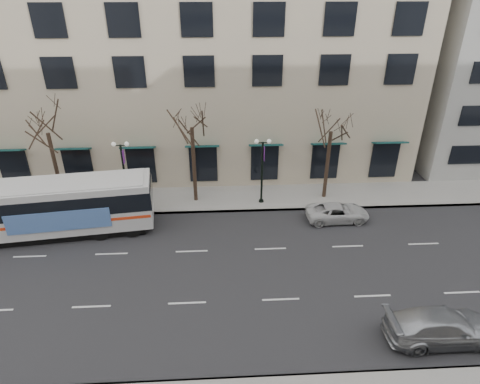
{
  "coord_description": "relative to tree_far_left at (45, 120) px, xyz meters",
  "views": [
    {
      "loc": [
        1.94,
        -18.46,
        15.1
      ],
      "look_at": [
        3.07,
        2.58,
        4.0
      ],
      "focal_mm": 30.0,
      "sensor_mm": 36.0,
      "label": 1
    }
  ],
  "objects": [
    {
      "name": "tree_far_mid",
      "position": [
        10.0,
        0.0,
        0.21
      ],
      "size": [
        3.6,
        3.6,
        8.55
      ],
      "color": "black",
      "rests_on": "ground"
    },
    {
      "name": "tree_far_right",
      "position": [
        20.0,
        0.0,
        -0.28
      ],
      "size": [
        3.6,
        3.6,
        8.06
      ],
      "color": "black",
      "rests_on": "ground"
    },
    {
      "name": "sidewalk_far",
      "position": [
        15.0,
        0.2,
        -6.62
      ],
      "size": [
        80.0,
        4.0,
        0.15
      ],
      "primitive_type": "cube",
      "color": "gray",
      "rests_on": "ground"
    },
    {
      "name": "lamp_post_right",
      "position": [
        15.01,
        -0.6,
        -3.75
      ],
      "size": [
        1.22,
        0.45,
        5.21
      ],
      "color": "black",
      "rests_on": "ground"
    },
    {
      "name": "lamp_post_left",
      "position": [
        5.01,
        -0.6,
        -3.75
      ],
      "size": [
        1.22,
        0.45,
        5.21
      ],
      "color": "black",
      "rests_on": "ground"
    },
    {
      "name": "city_bus",
      "position": [
        0.5,
        -3.95,
        -4.65
      ],
      "size": [
        14.06,
        4.68,
        3.74
      ],
      "rotation": [
        0.0,
        0.0,
        0.12
      ],
      "color": "silver",
      "rests_on": "ground"
    },
    {
      "name": "silver_car",
      "position": [
        22.13,
        -14.13,
        -5.92
      ],
      "size": [
        5.36,
        2.22,
        1.55
      ],
      "primitive_type": "imported",
      "rotation": [
        0.0,
        0.0,
        1.58
      ],
      "color": "#9FA2A6",
      "rests_on": "ground"
    },
    {
      "name": "tree_far_left",
      "position": [
        0.0,
        0.0,
        0.0
      ],
      "size": [
        3.6,
        3.6,
        8.34
      ],
      "color": "black",
      "rests_on": "ground"
    },
    {
      "name": "white_pickup",
      "position": [
        20.14,
        -3.26,
        -6.08
      ],
      "size": [
        4.49,
        2.18,
        1.23
      ],
      "primitive_type": "imported",
      "rotation": [
        0.0,
        0.0,
        1.6
      ],
      "color": "#BDBDBD",
      "rests_on": "ground"
    },
    {
      "name": "ground",
      "position": [
        10.0,
        -8.8,
        -6.7
      ],
      "size": [
        160.0,
        160.0,
        0.0
      ],
      "primitive_type": "plane",
      "color": "black",
      "rests_on": "ground"
    },
    {
      "name": "building_hotel",
      "position": [
        8.0,
        12.2,
        5.3
      ],
      "size": [
        40.0,
        20.0,
        24.0
      ],
      "primitive_type": "cube",
      "color": "#BFB091",
      "rests_on": "ground"
    }
  ]
}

